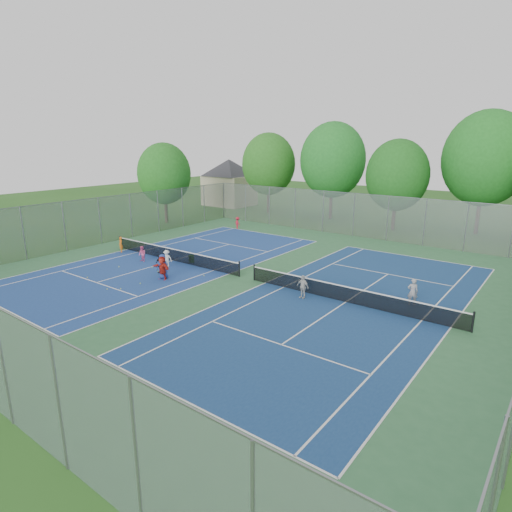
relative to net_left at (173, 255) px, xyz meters
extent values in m
plane|color=#25561A|center=(7.00, 0.00, -0.46)|extent=(120.00, 120.00, 0.00)
cube|color=#31683D|center=(7.00, 0.00, -0.45)|extent=(32.00, 32.00, 0.01)
cube|color=navy|center=(0.00, 0.00, -0.44)|extent=(10.97, 23.77, 0.01)
cube|color=navy|center=(14.00, 0.00, -0.44)|extent=(10.97, 23.77, 0.01)
cube|color=black|center=(0.00, 0.00, 0.00)|extent=(12.87, 0.10, 0.91)
cube|color=black|center=(14.00, 0.00, 0.00)|extent=(12.87, 0.10, 0.91)
cube|color=gray|center=(7.00, 16.00, 1.54)|extent=(32.00, 0.10, 4.00)
cube|color=gray|center=(-9.00, 0.00, 1.54)|extent=(0.10, 32.00, 4.00)
cube|color=#B7A88C|center=(-15.00, 24.00, 1.54)|extent=(6.00, 5.00, 4.00)
pyramid|color=#2D2D33|center=(-15.00, 24.00, 5.74)|extent=(11.03, 11.03, 2.20)
cylinder|color=#443326|center=(-7.00, 22.00, 1.29)|extent=(0.36, 0.36, 3.50)
ellipsoid|color=#25611C|center=(-7.00, 22.00, 5.45)|extent=(6.40, 6.40, 7.36)
cylinder|color=#443326|center=(1.00, 23.00, 1.47)|extent=(0.36, 0.36, 3.85)
ellipsoid|color=#1D6721|center=(1.00, 23.00, 6.10)|extent=(7.20, 7.20, 8.28)
cylinder|color=#443326|center=(9.00, 21.00, 1.12)|extent=(0.36, 0.36, 3.15)
ellipsoid|color=#1B5819|center=(9.00, 21.00, 4.95)|extent=(6.00, 6.00, 6.90)
cylinder|color=#443326|center=(16.00, 24.00, 1.65)|extent=(0.36, 0.36, 4.20)
ellipsoid|color=#1C631D|center=(16.00, 24.00, 6.59)|extent=(7.60, 7.60, 8.74)
cylinder|color=#443326|center=(-12.00, 10.00, 1.12)|extent=(0.36, 0.36, 3.15)
ellipsoid|color=#20611C|center=(-12.00, 10.00, 4.79)|extent=(5.60, 5.60, 6.44)
cube|color=blue|center=(-0.50, -0.45, -0.29)|extent=(0.49, 0.49, 0.33)
cube|color=#238133|center=(1.44, 0.50, -0.17)|extent=(0.34, 0.34, 0.57)
imported|color=orange|center=(-5.16, -0.81, 0.18)|extent=(0.54, 0.44, 1.27)
imported|color=pink|center=(-1.59, -1.53, 0.13)|extent=(0.60, 0.48, 1.18)
imported|color=silver|center=(0.82, -1.29, 0.15)|extent=(0.90, 0.71, 1.21)
imported|color=black|center=(1.63, -2.61, 0.19)|extent=(0.76, 0.32, 1.30)
imported|color=navy|center=(2.70, -3.27, 0.36)|extent=(0.93, 0.78, 1.63)
imported|color=red|center=(2.81, -3.42, 0.32)|extent=(1.45, 0.49, 1.55)
imported|color=red|center=(-3.70, 12.05, 0.15)|extent=(0.90, 0.70, 1.22)
imported|color=gray|center=(17.03, 1.76, 0.31)|extent=(0.66, 0.55, 1.53)
imported|color=beige|center=(11.73, -0.87, 0.22)|extent=(0.83, 0.42, 1.36)
sphere|color=#CBF338|center=(2.40, -4.89, -0.42)|extent=(0.07, 0.07, 0.07)
sphere|color=#B1D531|center=(0.27, -2.19, -0.42)|extent=(0.07, 0.07, 0.07)
sphere|color=#D3EA36|center=(2.28, -6.24, -0.42)|extent=(0.07, 0.07, 0.07)
sphere|color=#CFD832|center=(-1.75, -3.47, -0.42)|extent=(0.07, 0.07, 0.07)
sphere|color=#D3ED37|center=(1.67, -6.77, -0.42)|extent=(0.07, 0.07, 0.07)
sphere|color=#CAED37|center=(1.70, -2.32, -0.42)|extent=(0.07, 0.07, 0.07)
sphere|color=#CFD631|center=(0.22, -1.58, -0.42)|extent=(0.07, 0.07, 0.07)
sphere|color=#D1DA32|center=(-1.32, -6.20, -0.42)|extent=(0.07, 0.07, 0.07)
sphere|color=#BCD030|center=(1.32, -2.57, -0.42)|extent=(0.07, 0.07, 0.07)
sphere|color=#ADCE2F|center=(4.48, -1.36, -0.42)|extent=(0.07, 0.07, 0.07)
camera|label=1|loc=(23.40, -20.67, 8.23)|focal=30.00mm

